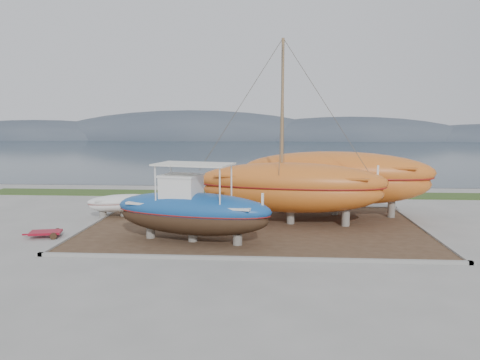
# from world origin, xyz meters

# --- Properties ---
(ground) EXTENTS (140.00, 140.00, 0.00)m
(ground) POSITION_xyz_m (0.00, 0.00, 0.00)
(ground) COLOR gray
(ground) RESTS_ON ground
(dirt_patch) EXTENTS (18.00, 12.00, 0.06)m
(dirt_patch) POSITION_xyz_m (0.00, 4.00, 0.03)
(dirt_patch) COLOR #422D1E
(dirt_patch) RESTS_ON ground
(curb_frame) EXTENTS (18.60, 12.60, 0.15)m
(curb_frame) POSITION_xyz_m (0.00, 4.00, 0.07)
(curb_frame) COLOR gray
(curb_frame) RESTS_ON ground
(grass_strip) EXTENTS (44.00, 3.00, 0.08)m
(grass_strip) POSITION_xyz_m (0.00, 15.50, 0.04)
(grass_strip) COLOR #284219
(grass_strip) RESTS_ON ground
(sea) EXTENTS (260.00, 100.00, 0.04)m
(sea) POSITION_xyz_m (0.00, 70.00, 0.00)
(sea) COLOR #1C2D39
(sea) RESTS_ON ground
(mountain_ridge) EXTENTS (200.00, 36.00, 20.00)m
(mountain_ridge) POSITION_xyz_m (0.00, 125.00, 0.00)
(mountain_ridge) COLOR #333D49
(mountain_ridge) RESTS_ON ground
(blue_caique) EXTENTS (8.20, 4.17, 3.78)m
(blue_caique) POSITION_xyz_m (-2.86, 0.62, 1.95)
(blue_caique) COLOR #174B90
(blue_caique) RESTS_ON dirt_patch
(white_dinghy) EXTENTS (4.58, 2.98, 1.29)m
(white_dinghy) POSITION_xyz_m (-8.07, 6.32, 0.70)
(white_dinghy) COLOR white
(white_dinghy) RESTS_ON dirt_patch
(orange_sailboat) EXTENTS (10.89, 4.42, 10.25)m
(orange_sailboat) POSITION_xyz_m (2.02, 4.86, 5.19)
(orange_sailboat) COLOR #C5601E
(orange_sailboat) RESTS_ON dirt_patch
(orange_bare_hull) EXTENTS (12.06, 5.40, 3.82)m
(orange_bare_hull) POSITION_xyz_m (4.85, 7.58, 1.97)
(orange_bare_hull) COLOR #C5601E
(orange_bare_hull) RESTS_ON dirt_patch
(red_trailer) EXTENTS (2.45, 1.63, 0.32)m
(red_trailer) POSITION_xyz_m (-10.44, 1.09, 0.16)
(red_trailer) COLOR maroon
(red_trailer) RESTS_ON ground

